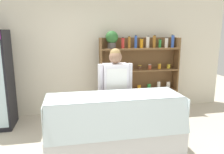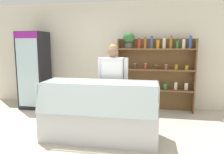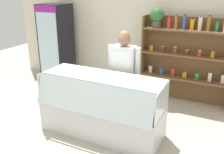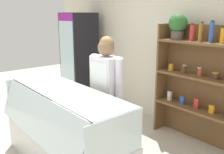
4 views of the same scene
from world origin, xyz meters
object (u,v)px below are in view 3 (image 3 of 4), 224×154
(deli_display_case, at_px, (102,116))
(shop_clerk, at_px, (124,70))
(shelving_unit, at_px, (184,51))
(drinks_fridge, at_px, (57,45))

(deli_display_case, bearing_deg, shop_clerk, 76.71)
(shelving_unit, xyz_separation_m, shop_clerk, (-0.76, -1.28, -0.12))
(drinks_fridge, xyz_separation_m, shop_clerk, (2.23, -1.01, -0.00))
(drinks_fridge, bearing_deg, shelving_unit, 5.14)
(shelving_unit, bearing_deg, deli_display_case, -115.83)
(drinks_fridge, distance_m, deli_display_case, 2.71)
(shelving_unit, height_order, shop_clerk, shelving_unit)
(deli_display_case, bearing_deg, shelving_unit, 64.17)
(drinks_fridge, xyz_separation_m, shelving_unit, (2.99, 0.27, 0.11))
(shop_clerk, bearing_deg, shelving_unit, 59.25)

